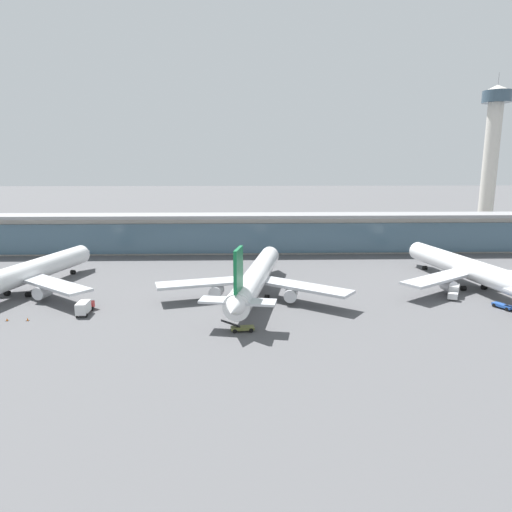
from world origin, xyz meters
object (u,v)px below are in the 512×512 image
(service_truck_near_nose_olive, at_px, (241,328))
(service_truck_mid_apron_red, at_px, (84,307))
(airliner_centre_stand, at_px, (256,277))
(service_truck_under_wing_blue, at_px, (504,306))
(safety_cone_alpha, at_px, (28,319))
(safety_cone_bravo, at_px, (7,320))
(airliner_right_stand, at_px, (472,270))
(airliner_left_stand, at_px, (20,275))
(service_truck_by_tail_white, at_px, (454,291))
(control_tower, at_px, (491,151))

(service_truck_near_nose_olive, xyz_separation_m, service_truck_mid_apron_red, (-35.98, 12.19, 0.88))
(airliner_centre_stand, xyz_separation_m, service_truck_under_wing_blue, (58.54, -11.23, -4.58))
(service_truck_under_wing_blue, distance_m, safety_cone_alpha, 109.31)
(airliner_centre_stand, height_order, safety_cone_alpha, airliner_centre_stand)
(service_truck_mid_apron_red, height_order, safety_cone_bravo, service_truck_mid_apron_red)
(service_truck_mid_apron_red, bearing_deg, airliner_right_stand, 10.66)
(service_truck_near_nose_olive, bearing_deg, airliner_left_stand, 153.66)
(airliner_right_stand, xyz_separation_m, service_truck_by_tail_white, (-8.32, -8.02, -3.69))
(airliner_centre_stand, relative_size, service_truck_mid_apron_red, 8.68)
(service_truck_mid_apron_red, relative_size, safety_cone_bravo, 10.52)
(service_truck_under_wing_blue, distance_m, service_truck_mid_apron_red, 98.20)
(airliner_centre_stand, height_order, service_truck_mid_apron_red, airliner_centre_stand)
(service_truck_near_nose_olive, height_order, service_truck_under_wing_blue, same)
(airliner_centre_stand, height_order, control_tower, control_tower)
(airliner_left_stand, distance_m, service_truck_under_wing_blue, 121.11)
(airliner_left_stand, xyz_separation_m, safety_cone_alpha, (10.79, -20.67, -5.07))
(service_truck_mid_apron_red, height_order, service_truck_by_tail_white, same)
(airliner_centre_stand, relative_size, safety_cone_bravo, 91.27)
(service_truck_under_wing_blue, bearing_deg, airliner_right_stand, 87.38)
(service_truck_under_wing_blue, relative_size, service_truck_mid_apron_red, 0.92)
(airliner_centre_stand, xyz_separation_m, service_truck_near_nose_olive, (-3.68, -24.12, -4.58))
(service_truck_near_nose_olive, bearing_deg, service_truck_mid_apron_red, 161.28)
(airliner_left_stand, height_order, safety_cone_bravo, airliner_left_stand)
(airliner_left_stand, height_order, airliner_centre_stand, same)
(service_truck_under_wing_blue, distance_m, service_truck_by_tail_white, 12.47)
(service_truck_by_tail_white, bearing_deg, service_truck_under_wing_blue, -52.94)
(airliner_left_stand, distance_m, service_truck_mid_apron_red, 27.53)
(airliner_right_stand, bearing_deg, control_tower, 60.29)
(service_truck_under_wing_blue, bearing_deg, service_truck_by_tail_white, 127.06)
(service_truck_near_nose_olive, bearing_deg, safety_cone_bravo, 171.16)
(service_truck_by_tail_white, bearing_deg, airliner_left_stand, 177.05)
(service_truck_near_nose_olive, bearing_deg, airliner_centre_stand, 81.32)
(service_truck_by_tail_white, distance_m, control_tower, 114.30)
(service_truck_mid_apron_red, relative_size, safety_cone_alpha, 10.52)
(airliner_right_stand, distance_m, service_truck_under_wing_blue, 18.54)
(airliner_left_stand, xyz_separation_m, control_tower, (168.78, 86.29, 33.97))
(airliner_centre_stand, bearing_deg, safety_cone_alpha, -162.29)
(service_truck_by_tail_white, distance_m, safety_cone_bravo, 107.22)
(airliner_centre_stand, bearing_deg, airliner_right_stand, 6.45)
(airliner_centre_stand, distance_m, control_tower, 144.61)
(service_truck_mid_apron_red, xyz_separation_m, control_tower, (146.98, 102.70, 37.66))
(airliner_centre_stand, height_order, airliner_right_stand, same)
(service_truck_near_nose_olive, distance_m, service_truck_by_tail_white, 59.30)
(safety_cone_alpha, bearing_deg, service_truck_under_wing_blue, 2.59)
(airliner_left_stand, bearing_deg, safety_cone_bravo, -72.96)
(airliner_left_stand, height_order, service_truck_by_tail_white, airliner_left_stand)
(airliner_left_stand, xyz_separation_m, airliner_centre_stand, (61.46, -4.49, 0.00))
(airliner_centre_stand, xyz_separation_m, service_truck_by_tail_white, (51.04, -1.30, -3.69))
(airliner_right_stand, bearing_deg, service_truck_mid_apron_red, -169.34)
(safety_cone_alpha, relative_size, safety_cone_bravo, 1.00)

